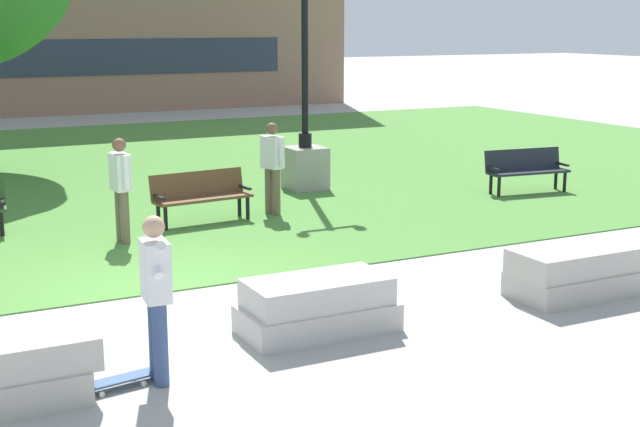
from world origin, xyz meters
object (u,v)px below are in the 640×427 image
object	(u,v)px
concrete_block_right	(575,273)
park_bench_near_right	(526,168)
person_skateboarder	(156,289)
lamp_post_right	(305,140)
person_bystander_near_lawn	(121,184)
person_bystander_far_lawn	(272,163)
concrete_block_left	(317,306)
park_bench_near_left	(201,194)
skateboard	(118,380)

from	to	relation	value
concrete_block_right	park_bench_near_right	distance (m)	7.27
person_skateboarder	lamp_post_right	world-z (taller)	lamp_post_right
person_bystander_near_lawn	person_bystander_far_lawn	xyz separation A→B (m)	(3.07, 0.92, 0.00)
concrete_block_left	park_bench_near_left	world-z (taller)	park_bench_near_left
skateboard	person_bystander_far_lawn	distance (m)	8.20
concrete_block_right	lamp_post_right	xyz separation A→B (m)	(0.16, 8.43, 0.77)
concrete_block_left	skateboard	xyz separation A→B (m)	(-2.50, -0.58, -0.22)
skateboard	person_bystander_far_lawn	size ratio (longest dim) A/B	0.61
person_bystander_near_lawn	person_bystander_far_lawn	distance (m)	3.21
lamp_post_right	person_bystander_far_lawn	distance (m)	2.64
concrete_block_left	park_bench_near_left	distance (m)	6.11
concrete_block_right	person_bystander_far_lawn	bearing A→B (deg)	103.32
park_bench_near_right	person_skateboarder	bearing A→B (deg)	-147.44
park_bench_near_right	person_bystander_near_lawn	distance (m)	8.75
person_skateboarder	skateboard	size ratio (longest dim) A/B	1.65
concrete_block_right	park_bench_near_right	bearing A→B (deg)	55.35
concrete_block_left	concrete_block_right	world-z (taller)	same
concrete_block_left	concrete_block_right	xyz separation A→B (m)	(3.67, -0.29, 0.00)
skateboard	park_bench_near_right	bearing A→B (deg)	31.36
skateboard	park_bench_near_right	size ratio (longest dim) A/B	0.56
park_bench_near_left	concrete_block_left	bearing A→B (deg)	-96.85
concrete_block_right	person_bystander_far_lawn	size ratio (longest dim) A/B	1.06
lamp_post_right	concrete_block_left	bearing A→B (deg)	-115.16
skateboard	lamp_post_right	distance (m)	10.83
concrete_block_right	person_bystander_near_lawn	bearing A→B (deg)	129.94
concrete_block_left	concrete_block_right	distance (m)	3.68
skateboard	concrete_block_left	bearing A→B (deg)	13.07
person_bystander_near_lawn	person_bystander_far_lawn	world-z (taller)	same
concrete_block_right	park_bench_near_left	distance (m)	7.00
park_bench_near_right	person_bystander_far_lawn	size ratio (longest dim) A/B	1.08
person_skateboarder	skateboard	bearing A→B (deg)	174.47
concrete_block_right	park_bench_near_right	size ratio (longest dim) A/B	0.98
person_skateboarder	skateboard	world-z (taller)	person_skateboarder
park_bench_near_left	person_bystander_far_lawn	xyz separation A→B (m)	(1.43, 0.05, 0.44)
person_skateboarder	park_bench_near_right	size ratio (longest dim) A/B	0.92
skateboard	person_skateboarder	bearing A→B (deg)	-5.53
skateboard	person_bystander_near_lawn	distance (m)	6.05
concrete_block_right	skateboard	world-z (taller)	concrete_block_right
concrete_block_right	lamp_post_right	bearing A→B (deg)	88.91
person_bystander_far_lawn	concrete_block_left	bearing A→B (deg)	-109.42
person_skateboarder	person_bystander_near_lawn	world-z (taller)	person_bystander_near_lawn
concrete_block_right	park_bench_near_right	world-z (taller)	park_bench_near_right
person_skateboarder	lamp_post_right	size ratio (longest dim) A/B	0.33
skateboard	lamp_post_right	size ratio (longest dim) A/B	0.20
concrete_block_left	skateboard	world-z (taller)	concrete_block_left
park_bench_near_left	lamp_post_right	bearing A→B (deg)	33.97
skateboard	park_bench_near_right	xyz separation A→B (m)	(10.30, 6.28, 0.45)
skateboard	park_bench_near_right	distance (m)	12.07
person_skateboarder	person_bystander_far_lawn	size ratio (longest dim) A/B	1.00
lamp_post_right	park_bench_near_right	bearing A→B (deg)	-31.69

